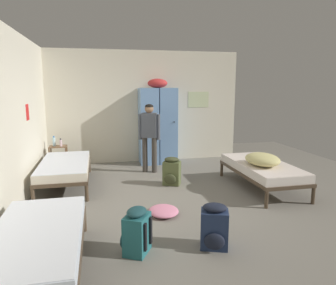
{
  "coord_description": "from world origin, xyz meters",
  "views": [
    {
      "loc": [
        -1.15,
        -4.86,
        1.91
      ],
      "look_at": [
        0.0,
        0.3,
        0.95
      ],
      "focal_mm": 33.64,
      "sensor_mm": 36.0,
      "label": 1
    }
  ],
  "objects_px": {
    "locker_bank": "(158,124)",
    "shelf_unit": "(59,156)",
    "bed_right": "(262,169)",
    "person_traveler": "(149,132)",
    "backpack_olive": "(172,172)",
    "backpack_navy": "(214,227)",
    "bed_left_rear": "(65,167)",
    "bed_left_front": "(36,240)",
    "bedding_heap": "(262,159)",
    "clothes_pile_pink": "(164,211)",
    "backpack_teal": "(136,231)",
    "water_bottle": "(54,141)",
    "lotion_bottle": "(61,143)"
  },
  "relations": [
    {
      "from": "bed_right",
      "to": "backpack_teal",
      "type": "xyz_separation_m",
      "value": [
        -2.58,
        -1.8,
        -0.12
      ]
    },
    {
      "from": "bed_right",
      "to": "water_bottle",
      "type": "relative_size",
      "value": 8.34
    },
    {
      "from": "water_bottle",
      "to": "backpack_navy",
      "type": "relative_size",
      "value": 0.41
    },
    {
      "from": "person_traveler",
      "to": "backpack_teal",
      "type": "height_order",
      "value": "person_traveler"
    },
    {
      "from": "bed_right",
      "to": "lotion_bottle",
      "type": "xyz_separation_m",
      "value": [
        -3.79,
        2.09,
        0.27
      ]
    },
    {
      "from": "shelf_unit",
      "to": "bedding_heap",
      "type": "relative_size",
      "value": 0.78
    },
    {
      "from": "person_traveler",
      "to": "lotion_bottle",
      "type": "xyz_separation_m",
      "value": [
        -1.92,
        0.52,
        -0.26
      ]
    },
    {
      "from": "backpack_olive",
      "to": "lotion_bottle",
      "type": "bearing_deg",
      "value": 145.34
    },
    {
      "from": "backpack_olive",
      "to": "backpack_teal",
      "type": "relative_size",
      "value": 1.0
    },
    {
      "from": "bed_left_rear",
      "to": "bedding_heap",
      "type": "relative_size",
      "value": 2.59
    },
    {
      "from": "bed_left_front",
      "to": "shelf_unit",
      "type": "bearing_deg",
      "value": 93.44
    },
    {
      "from": "locker_bank",
      "to": "bed_left_rear",
      "type": "height_order",
      "value": "locker_bank"
    },
    {
      "from": "shelf_unit",
      "to": "bed_right",
      "type": "xyz_separation_m",
      "value": [
        3.86,
        -2.13,
        0.04
      ]
    },
    {
      "from": "backpack_teal",
      "to": "clothes_pile_pink",
      "type": "bearing_deg",
      "value": 62.06
    },
    {
      "from": "shelf_unit",
      "to": "person_traveler",
      "type": "xyz_separation_m",
      "value": [
        1.99,
        -0.56,
        0.57
      ]
    },
    {
      "from": "clothes_pile_pink",
      "to": "backpack_teal",
      "type": "bearing_deg",
      "value": -117.94
    },
    {
      "from": "bed_left_rear",
      "to": "backpack_teal",
      "type": "xyz_separation_m",
      "value": [
        1.03,
        -2.74,
        -0.12
      ]
    },
    {
      "from": "bedding_heap",
      "to": "backpack_navy",
      "type": "xyz_separation_m",
      "value": [
        -1.57,
        -1.74,
        -0.34
      ]
    },
    {
      "from": "bed_left_rear",
      "to": "bed_left_front",
      "type": "xyz_separation_m",
      "value": [
        0.0,
        -2.96,
        0.0
      ]
    },
    {
      "from": "bed_right",
      "to": "bed_left_rear",
      "type": "distance_m",
      "value": 3.73
    },
    {
      "from": "bed_right",
      "to": "water_bottle",
      "type": "height_order",
      "value": "water_bottle"
    },
    {
      "from": "bed_left_front",
      "to": "water_bottle",
      "type": "xyz_separation_m",
      "value": [
        -0.33,
        4.18,
        0.29
      ]
    },
    {
      "from": "backpack_olive",
      "to": "backpack_navy",
      "type": "height_order",
      "value": "same"
    },
    {
      "from": "lotion_bottle",
      "to": "backpack_olive",
      "type": "relative_size",
      "value": 0.32
    },
    {
      "from": "bed_left_rear",
      "to": "bed_right",
      "type": "bearing_deg",
      "value": -14.49
    },
    {
      "from": "bed_right",
      "to": "backpack_navy",
      "type": "bearing_deg",
      "value": -131.27
    },
    {
      "from": "person_traveler",
      "to": "water_bottle",
      "type": "height_order",
      "value": "person_traveler"
    },
    {
      "from": "shelf_unit",
      "to": "bed_right",
      "type": "distance_m",
      "value": 4.41
    },
    {
      "from": "locker_bank",
      "to": "shelf_unit",
      "type": "bearing_deg",
      "value": -174.08
    },
    {
      "from": "shelf_unit",
      "to": "lotion_bottle",
      "type": "height_order",
      "value": "lotion_bottle"
    },
    {
      "from": "shelf_unit",
      "to": "lotion_bottle",
      "type": "relative_size",
      "value": 3.21
    },
    {
      "from": "bed_left_rear",
      "to": "bed_left_front",
      "type": "bearing_deg",
      "value": -90.0
    },
    {
      "from": "bed_right",
      "to": "bed_left_front",
      "type": "distance_m",
      "value": 4.14
    },
    {
      "from": "backpack_olive",
      "to": "backpack_navy",
      "type": "bearing_deg",
      "value": -91.49
    },
    {
      "from": "person_traveler",
      "to": "backpack_teal",
      "type": "distance_m",
      "value": 3.51
    },
    {
      "from": "backpack_teal",
      "to": "backpack_olive",
      "type": "bearing_deg",
      "value": 67.6
    },
    {
      "from": "shelf_unit",
      "to": "bed_right",
      "type": "relative_size",
      "value": 0.3
    },
    {
      "from": "bedding_heap",
      "to": "bed_left_front",
      "type": "bearing_deg",
      "value": -151.99
    },
    {
      "from": "bed_left_front",
      "to": "water_bottle",
      "type": "distance_m",
      "value": 4.2
    },
    {
      "from": "bedding_heap",
      "to": "backpack_teal",
      "type": "xyz_separation_m",
      "value": [
        -2.49,
        -1.65,
        -0.34
      ]
    },
    {
      "from": "backpack_olive",
      "to": "backpack_navy",
      "type": "relative_size",
      "value": 1.0
    },
    {
      "from": "bed_left_front",
      "to": "person_traveler",
      "type": "xyz_separation_m",
      "value": [
        1.74,
        3.6,
        0.53
      ]
    },
    {
      "from": "locker_bank",
      "to": "backpack_olive",
      "type": "distance_m",
      "value": 1.93
    },
    {
      "from": "bed_right",
      "to": "backpack_teal",
      "type": "height_order",
      "value": "backpack_teal"
    },
    {
      "from": "locker_bank",
      "to": "shelf_unit",
      "type": "height_order",
      "value": "locker_bank"
    },
    {
      "from": "backpack_olive",
      "to": "backpack_navy",
      "type": "distance_m",
      "value": 2.47
    },
    {
      "from": "bed_left_rear",
      "to": "backpack_navy",
      "type": "relative_size",
      "value": 3.45
    },
    {
      "from": "locker_bank",
      "to": "person_traveler",
      "type": "bearing_deg",
      "value": -112.96
    },
    {
      "from": "bed_right",
      "to": "person_traveler",
      "type": "bearing_deg",
      "value": 139.97
    },
    {
      "from": "person_traveler",
      "to": "backpack_navy",
      "type": "relative_size",
      "value": 2.75
    }
  ]
}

